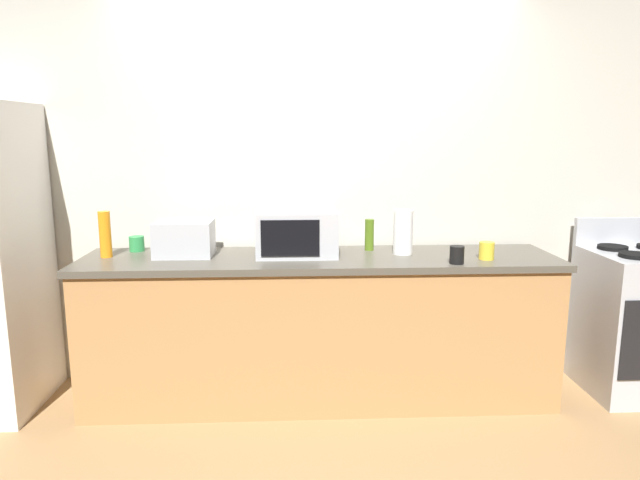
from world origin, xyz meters
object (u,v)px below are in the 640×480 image
Objects in this scene: paper_towel_roll at (403,232)px; mug_green at (137,244)px; bottle_olive_oil at (369,235)px; mug_yellow at (487,251)px; toaster_oven at (184,239)px; stove_range at (637,321)px; microwave at (297,233)px; mug_black at (457,255)px; bottle_dish_soap at (105,234)px.

mug_green is at bearing 174.24° from paper_towel_roll.
bottle_olive_oil is at bearing 146.91° from paper_towel_roll.
mug_yellow is at bearing -24.78° from bottle_olive_oil.
bottle_olive_oil is 1.46m from mug_green.
mug_green is at bearing 154.39° from toaster_oven.
toaster_oven reaches higher than mug_yellow.
paper_towel_roll reaches higher than toaster_oven.
bottle_olive_oil is 2.11× the size of mug_green.
stove_range is 11.58× the size of mug_green.
microwave is at bearing 171.03° from mug_yellow.
mug_black is at bearing -153.47° from mug_yellow.
mug_yellow reaches higher than mug_green.
mug_yellow is (0.46, -0.18, -0.08)m from paper_towel_roll.
microwave reaches higher than stove_range.
bottle_dish_soap is at bearing 179.23° from stove_range.
toaster_oven is 1.60m from mug_black.
mug_green is at bearing 176.06° from stove_range.
bottle_olive_oil reaches higher than mug_black.
paper_towel_roll reaches higher than bottle_olive_oil.
bottle_olive_oil is (1.13, 0.11, -0.01)m from toaster_oven.
paper_towel_roll is 0.39m from mug_black.
bottle_olive_oil is at bearing 5.70° from toaster_oven.
microwave is 0.65m from paper_towel_roll.
mug_green is 0.91× the size of mug_yellow.
paper_towel_roll is (-1.49, 0.05, 0.57)m from stove_range.
mug_yellow is (2.24, -0.17, -0.09)m from bottle_dish_soap.
bottle_olive_oil is at bearing 155.22° from mug_yellow.
paper_towel_roll is (1.32, -0.01, 0.03)m from toaster_oven.
bottle_dish_soap is 0.24m from mug_green.
toaster_oven is at bearing 179.57° from paper_towel_roll.
bottle_olive_oil is at bearing 137.76° from mug_black.
bottle_dish_soap is 1.40× the size of bottle_olive_oil.
stove_range is at bearing -1.29° from microwave.
toaster_oven reaches higher than bottle_olive_oil.
stove_range is 5.49× the size of bottle_olive_oil.
bottle_dish_soap is at bearing -127.81° from mug_green.
microwave is 0.68m from toaster_oven.
stove_range reaches higher than mug_yellow.
paper_towel_roll is at bearing -0.43° from toaster_oven.
bottle_olive_oil is at bearing 4.65° from bottle_dish_soap.
bottle_dish_soap is 2.95× the size of mug_green.
bottle_olive_oil is at bearing -1.69° from mug_green.
microwave is 4.76× the size of mug_black.
mug_black is (2.03, -0.27, -0.09)m from bottle_dish_soap.
bottle_olive_oil reaches higher than stove_range.
toaster_oven is 1.14m from bottle_olive_oil.
toaster_oven is 1.24× the size of bottle_dish_soap.
microwave is at bearing -1.04° from toaster_oven.
toaster_oven is 3.31× the size of mug_yellow.
toaster_oven is at bearing 2.03° from bottle_dish_soap.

